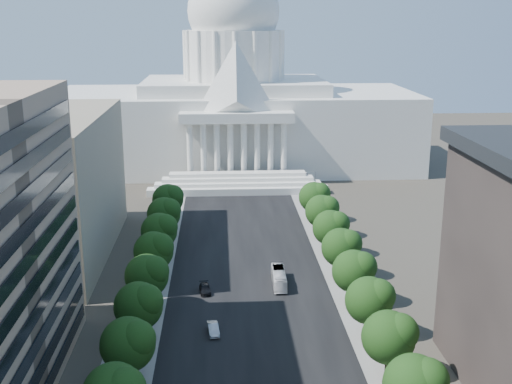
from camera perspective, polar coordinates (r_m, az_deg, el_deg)
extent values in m
cube|color=black|center=(131.18, -0.84, -6.73)|extent=(30.00, 260.00, 0.01)
cube|color=gray|center=(131.83, -9.17, -6.82)|extent=(8.00, 260.00, 0.02)
cube|color=gray|center=(133.27, 7.41, -6.50)|extent=(8.00, 260.00, 0.02)
cube|color=white|center=(219.65, -1.91, 5.68)|extent=(120.00, 50.00, 25.00)
cube|color=white|center=(217.69, -1.95, 9.44)|extent=(60.00, 40.00, 4.00)
cube|color=white|center=(191.73, -1.74, 6.69)|extent=(34.00, 8.00, 3.00)
cylinder|color=white|center=(216.90, -1.97, 12.07)|extent=(32.00, 32.00, 16.00)
ellipsoid|color=white|center=(216.56, -2.01, 15.77)|extent=(30.00, 30.00, 27.60)
cube|color=gray|center=(142.52, -20.71, 0.41)|extent=(38.00, 52.00, 30.00)
cylinder|color=#33261C|center=(93.64, -11.18, -15.67)|extent=(0.56, 0.56, 2.94)
sphere|color=black|center=(91.33, -11.34, -13.14)|extent=(7.60, 7.60, 7.60)
sphere|color=black|center=(89.95, -10.58, -12.74)|extent=(5.32, 5.32, 5.32)
cylinder|color=#33261C|center=(104.02, -10.30, -12.28)|extent=(0.56, 0.56, 2.94)
sphere|color=black|center=(101.95, -10.42, -9.94)|extent=(7.60, 7.60, 7.60)
sphere|color=black|center=(100.63, -9.75, -9.54)|extent=(5.32, 5.32, 5.32)
cylinder|color=#33261C|center=(114.72, -9.59, -9.52)|extent=(0.56, 0.56, 2.94)
sphere|color=black|center=(112.84, -9.70, -7.35)|extent=(7.60, 7.60, 7.60)
sphere|color=black|center=(111.57, -9.08, -6.96)|extent=(5.32, 5.32, 5.32)
cylinder|color=#33261C|center=(125.65, -9.02, -7.23)|extent=(0.56, 0.56, 2.94)
sphere|color=black|center=(123.94, -9.11, -5.22)|extent=(7.60, 7.60, 7.60)
sphere|color=black|center=(122.71, -8.54, -4.84)|extent=(5.32, 5.32, 5.32)
cylinder|color=#33261C|center=(136.76, -8.54, -5.30)|extent=(0.56, 0.56, 2.94)
sphere|color=black|center=(135.19, -8.61, -3.44)|extent=(7.60, 7.60, 7.60)
sphere|color=black|center=(134.00, -8.10, -3.08)|extent=(5.32, 5.32, 5.32)
cylinder|color=#33261C|center=(148.01, -8.13, -3.67)|extent=(0.56, 0.56, 2.94)
sphere|color=black|center=(146.57, -8.20, -1.93)|extent=(7.60, 7.60, 7.60)
sphere|color=black|center=(145.40, -7.72, -1.59)|extent=(5.32, 5.32, 5.32)
cylinder|color=#33261C|center=(159.37, -7.79, -2.27)|extent=(0.56, 0.56, 2.94)
sphere|color=black|center=(158.03, -7.85, -0.65)|extent=(7.60, 7.60, 7.60)
sphere|color=black|center=(156.89, -7.40, -0.32)|extent=(5.32, 5.32, 5.32)
sphere|color=black|center=(82.48, 14.98, -15.80)|extent=(5.32, 5.32, 5.32)
cylinder|color=#33261C|center=(95.55, 11.54, -15.01)|extent=(0.56, 0.56, 2.94)
sphere|color=black|center=(93.29, 11.69, -12.52)|extent=(7.60, 7.60, 7.60)
sphere|color=black|center=(92.46, 12.67, -12.05)|extent=(5.32, 5.32, 5.32)
cylinder|color=#33261C|center=(105.74, 9.89, -11.78)|extent=(0.56, 0.56, 2.94)
sphere|color=black|center=(103.70, 10.01, -9.47)|extent=(7.60, 7.60, 7.60)
sphere|color=black|center=(102.87, 10.86, -9.03)|extent=(5.32, 5.32, 5.32)
cylinder|color=#33261C|center=(116.28, 8.56, -9.12)|extent=(0.56, 0.56, 2.94)
sphere|color=black|center=(114.43, 8.65, -6.97)|extent=(7.60, 7.60, 7.60)
sphere|color=black|center=(113.59, 9.42, -6.56)|extent=(5.32, 5.32, 5.32)
cylinder|color=#33261C|center=(127.08, 7.47, -6.90)|extent=(0.56, 0.56, 2.94)
sphere|color=black|center=(125.39, 7.55, -4.91)|extent=(7.60, 7.60, 7.60)
sphere|color=black|center=(124.55, 8.23, -4.52)|extent=(5.32, 5.32, 5.32)
cylinder|color=#33261C|center=(138.08, 6.57, -5.03)|extent=(0.56, 0.56, 2.94)
sphere|color=black|center=(136.52, 6.63, -3.18)|extent=(7.60, 7.60, 7.60)
sphere|color=black|center=(135.69, 7.25, -2.81)|extent=(5.32, 5.32, 5.32)
cylinder|color=#33261C|center=(149.23, 5.80, -3.43)|extent=(0.56, 0.56, 2.94)
sphere|color=black|center=(147.79, 5.85, -1.71)|extent=(7.60, 7.60, 7.60)
sphere|color=black|center=(146.96, 6.42, -1.36)|extent=(5.32, 5.32, 5.32)
cylinder|color=#33261C|center=(160.50, 5.14, -2.06)|extent=(0.56, 0.56, 2.94)
sphere|color=black|center=(159.17, 5.18, -0.45)|extent=(7.60, 7.60, 7.60)
sphere|color=black|center=(158.34, 5.70, -0.12)|extent=(5.32, 5.32, 5.32)
cylinder|color=gray|center=(81.52, 15.08, -14.99)|extent=(2.40, 0.14, 0.14)
sphere|color=gray|center=(81.25, 14.31, -15.13)|extent=(0.44, 0.44, 0.44)
cylinder|color=gray|center=(104.99, 11.31, -10.22)|extent=(0.18, 0.18, 9.00)
cylinder|color=gray|center=(102.94, 10.79, -8.10)|extent=(2.40, 0.14, 0.14)
sphere|color=gray|center=(102.72, 10.18, -8.18)|extent=(0.44, 0.44, 0.44)
cylinder|color=gray|center=(127.37, 8.55, -5.42)|extent=(0.18, 0.18, 9.00)
cylinder|color=gray|center=(125.68, 8.09, -3.61)|extent=(2.40, 0.14, 0.14)
sphere|color=gray|center=(125.51, 7.59, -3.67)|extent=(0.44, 0.44, 0.44)
cylinder|color=gray|center=(150.57, 6.65, -2.07)|extent=(0.18, 0.18, 9.00)
cylinder|color=gray|center=(149.15, 6.25, -0.51)|extent=(2.40, 0.14, 0.14)
sphere|color=gray|center=(149.00, 5.83, -0.55)|extent=(0.44, 0.44, 0.44)
cylinder|color=gray|center=(174.28, 5.27, 0.37)|extent=(0.18, 0.18, 9.00)
cylinder|color=gray|center=(173.05, 4.91, 1.74)|extent=(2.40, 0.14, 0.14)
sphere|color=gray|center=(172.92, 4.55, 1.71)|extent=(0.44, 0.44, 0.44)
imported|color=#ABADB3|center=(105.52, -3.82, -12.05)|extent=(2.23, 4.89, 1.56)
imported|color=black|center=(120.00, -4.56, -8.59)|extent=(2.46, 4.96, 1.39)
imported|color=silver|center=(122.72, 2.05, -7.63)|extent=(2.55, 10.17, 2.82)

